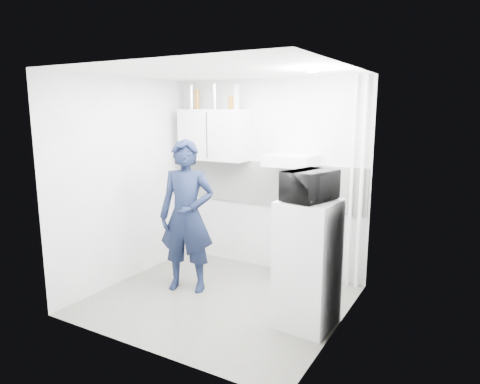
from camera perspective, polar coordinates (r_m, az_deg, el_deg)
The scene contains 22 objects.
floor at distance 5.19m, azimuth -2.80°, elevation -14.13°, with size 2.80×2.80×0.00m, color #605F53.
ceiling at distance 4.72m, azimuth -3.10°, elevation 15.83°, with size 2.80×2.80×0.00m, color white.
wall_back at distance 5.86m, azimuth 3.66°, elevation 2.11°, with size 2.80×2.80×0.00m, color white.
wall_left at distance 5.65m, azimuth -14.98°, elevation 1.44°, with size 2.60×2.60×0.00m, color white.
wall_right at distance 4.21m, azimuth 13.32°, elevation -1.65°, with size 2.60×2.60×0.00m, color white.
person at distance 5.22m, azimuth -7.11°, elevation -3.23°, with size 0.68×0.44×1.85m, color black.
stove at distance 5.64m, azimuth 7.53°, elevation -7.93°, with size 0.48×0.48×0.77m, color white.
fridge at distance 4.43m, azimuth 8.98°, elevation -9.49°, with size 0.55×0.55×1.32m, color white.
stove_top at distance 5.52m, azimuth 7.63°, elevation -4.03°, with size 0.46×0.46×0.03m, color black.
saucepan at distance 5.55m, azimuth 8.49°, elevation -3.23°, with size 0.20×0.20×0.11m, color silver.
microwave at distance 4.22m, azimuth 9.31°, elevation 0.83°, with size 0.36×0.53×0.30m, color black.
bottle_a at distance 6.23m, azimuth -6.53°, elevation 12.43°, with size 0.08×0.08×0.33m, color silver.
bottle_b at distance 6.17m, azimuth -5.76°, elevation 12.19°, with size 0.07×0.07×0.27m, color brown.
bottle_d at distance 6.01m, azimuth -3.44°, elevation 12.61°, with size 0.08×0.08×0.35m, color silver.
canister_b at distance 5.86m, azimuth -1.14°, elevation 11.79°, with size 0.09×0.09×0.17m, color brown.
bottle_e at distance 5.82m, azimuth -0.47°, elevation 12.54°, with size 0.08×0.08×0.32m, color #B2B7BC.
upper_cabinet at distance 6.02m, azimuth -3.50°, elevation 7.61°, with size 1.00×0.35×0.70m, color white.
range_hood at distance 5.41m, azimuth 6.82°, elevation 4.21°, with size 0.60×0.50×0.14m, color white.
backsplash at distance 5.86m, azimuth 3.58°, elevation 1.13°, with size 2.74×0.03×0.60m, color white.
pipe_a at distance 5.35m, azimuth 15.88°, elevation 0.86°, with size 0.05×0.05×2.60m, color white.
pipe_b at distance 5.38m, azimuth 14.64°, elevation 0.98°, with size 0.04×0.04×2.60m, color white.
ceiling_spot_fixture at distance 4.45m, azimuth 9.70°, elevation 15.60°, with size 0.10×0.10×0.02m, color white.
Camera 1 is at (2.54, -3.95, 2.19)m, focal length 32.00 mm.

